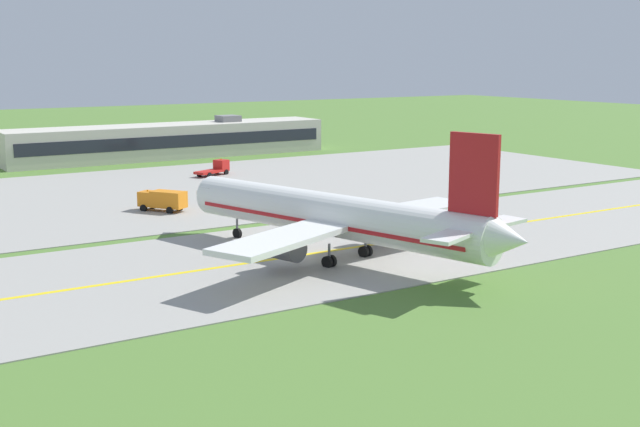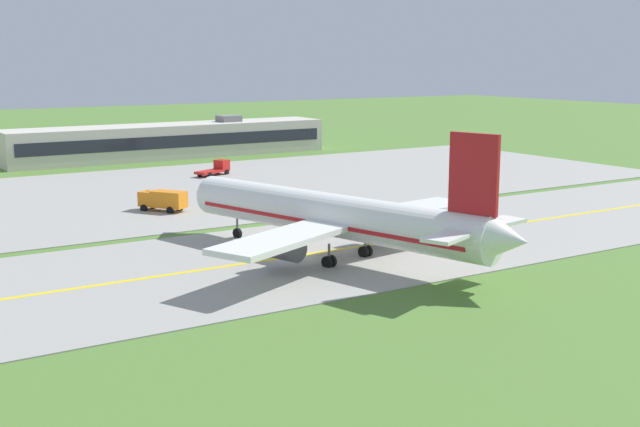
# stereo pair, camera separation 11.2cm
# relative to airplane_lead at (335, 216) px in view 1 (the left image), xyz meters

# --- Properties ---
(ground_plane) EXTENTS (500.00, 500.00, 0.00)m
(ground_plane) POSITION_rel_airplane_lead_xyz_m (-2.69, 2.83, -4.13)
(ground_plane) COLOR #517A33
(taxiway_strip) EXTENTS (240.00, 28.00, 0.10)m
(taxiway_strip) POSITION_rel_airplane_lead_xyz_m (-2.69, 2.83, -4.08)
(taxiway_strip) COLOR #9E9B93
(taxiway_strip) RESTS_ON ground
(apron_pad) EXTENTS (140.00, 52.00, 0.10)m
(apron_pad) POSITION_rel_airplane_lead_xyz_m (7.31, 44.83, -4.08)
(apron_pad) COLOR #9E9B93
(apron_pad) RESTS_ON ground
(taxiway_centreline) EXTENTS (220.00, 0.60, 0.01)m
(taxiway_centreline) POSITION_rel_airplane_lead_xyz_m (-2.69, 2.83, -4.03)
(taxiway_centreline) COLOR yellow
(taxiway_centreline) RESTS_ON taxiway_strip
(airplane_lead) EXTENTS (31.93, 38.97, 12.70)m
(airplane_lead) POSITION_rel_airplane_lead_xyz_m (0.00, 0.00, 0.00)
(airplane_lead) COLOR white
(airplane_lead) RESTS_ON ground
(service_truck_baggage) EXTENTS (5.08, 6.11, 2.60)m
(service_truck_baggage) POSITION_rel_airplane_lead_xyz_m (-4.66, 31.36, -2.60)
(service_truck_baggage) COLOR orange
(service_truck_baggage) RESTS_ON ground
(service_truck_fuel) EXTENTS (6.68, 4.48, 2.59)m
(service_truck_fuel) POSITION_rel_airplane_lead_xyz_m (14.23, 56.43, -2.95)
(service_truck_fuel) COLOR red
(service_truck_fuel) RESTS_ON ground
(terminal_building) EXTENTS (61.28, 10.34, 7.46)m
(terminal_building) POSITION_rel_airplane_lead_xyz_m (17.29, 83.29, -0.98)
(terminal_building) COLOR beige
(terminal_building) RESTS_ON ground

